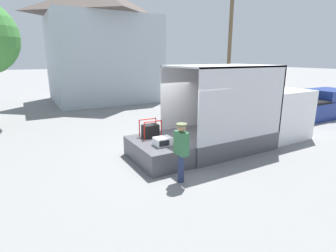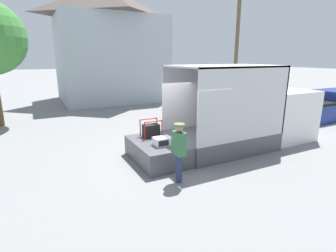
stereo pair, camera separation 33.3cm
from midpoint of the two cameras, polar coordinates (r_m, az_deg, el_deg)
name	(u,v)px [view 1 (the left image)]	position (r m, az deg, el deg)	size (l,w,h in m)	color
ground_plane	(177,156)	(9.43, 0.94, -6.66)	(160.00, 160.00, 0.00)	gray
box_truck	(253,119)	(11.40, 17.19, 1.43)	(6.18, 2.47, 3.16)	white
tailgate_deck	(157,151)	(8.97, -3.38, -5.50)	(1.56, 2.35, 0.69)	#4C4C51
microwave	(163,141)	(8.44, -2.27, -3.36)	(0.55, 0.43, 0.26)	white
portable_generator	(151,130)	(9.32, -4.79, -0.99)	(0.69, 0.46, 0.63)	black
worker_person	(181,147)	(7.24, 1.59, -4.56)	(0.31, 0.44, 1.71)	navy
pickup_truck_blue	(321,105)	(17.97, 29.91, 3.89)	(5.37, 1.97, 1.60)	navy
house_backdrop	(102,44)	(22.42, -14.59, 16.89)	(8.19, 7.19, 8.74)	#A8B2BC
utility_pole	(230,40)	(21.16, 12.88, 17.79)	(1.80, 0.28, 9.07)	brown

